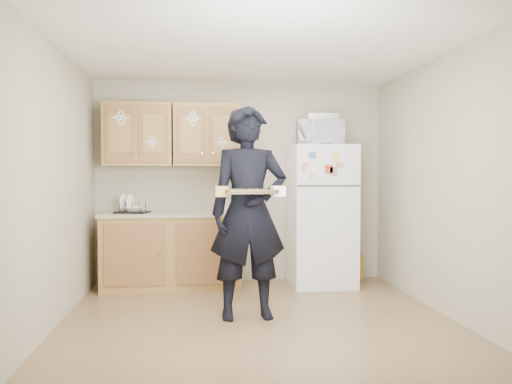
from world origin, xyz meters
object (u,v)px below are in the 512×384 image
refrigerator (321,215)px  person (249,212)px  dish_rack (132,207)px  baking_tray (250,192)px  microwave (320,133)px

refrigerator → person: bearing=-128.4°
person → dish_rack: 1.80m
refrigerator → dish_rack: bearing=179.5°
refrigerator → baking_tray: refrigerator is taller
refrigerator → person: person is taller
refrigerator → microwave: microwave is taller
dish_rack → refrigerator: bearing=-0.5°
person → refrigerator: bearing=47.4°
person → baking_tray: person is taller
microwave → baking_tray: bearing=-118.2°
microwave → refrigerator: bearing=60.5°
refrigerator → baking_tray: 1.93m
dish_rack → baking_tray: bearing=-53.2°
microwave → dish_rack: microwave is taller
baking_tray → dish_rack: bearing=122.6°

